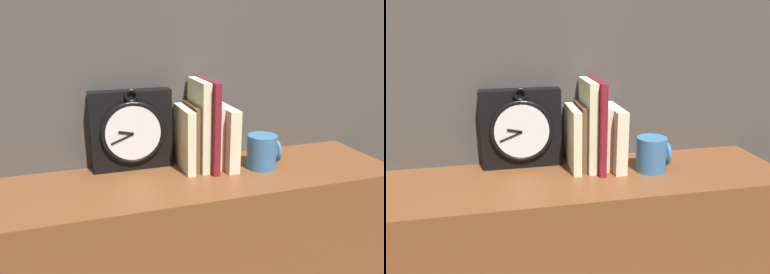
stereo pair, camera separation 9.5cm
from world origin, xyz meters
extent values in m
cube|color=black|center=(-0.14, 0.12, 0.90)|extent=(0.22, 0.05, 0.22)
torus|color=black|center=(-0.14, 0.09, 0.90)|extent=(0.17, 0.01, 0.17)
cylinder|color=silver|center=(-0.14, 0.08, 0.90)|extent=(0.15, 0.01, 0.15)
cube|color=black|center=(-0.16, 0.08, 0.90)|extent=(0.04, 0.00, 0.01)
cube|color=black|center=(-0.17, 0.08, 0.88)|extent=(0.06, 0.00, 0.03)
torus|color=black|center=(-0.14, 0.09, 1.00)|extent=(0.04, 0.01, 0.04)
cube|color=beige|center=(0.00, 0.07, 0.87)|extent=(0.02, 0.14, 0.17)
cube|color=brown|center=(0.02, 0.08, 0.88)|extent=(0.01, 0.13, 0.18)
cube|color=beige|center=(0.04, 0.07, 0.91)|extent=(0.02, 0.14, 0.25)
cube|color=maroon|center=(0.06, 0.06, 0.91)|extent=(0.02, 0.16, 0.25)
cube|color=beige|center=(0.09, 0.08, 0.87)|extent=(0.02, 0.13, 0.17)
cube|color=beige|center=(0.11, 0.06, 0.87)|extent=(0.03, 0.16, 0.17)
cylinder|color=teal|center=(0.21, 0.01, 0.83)|extent=(0.08, 0.08, 0.09)
torus|color=teal|center=(0.25, 0.01, 0.83)|extent=(0.01, 0.07, 0.07)
camera|label=1|loc=(-0.28, -0.87, 1.18)|focal=35.00mm
camera|label=2|loc=(-0.19, -0.89, 1.18)|focal=35.00mm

